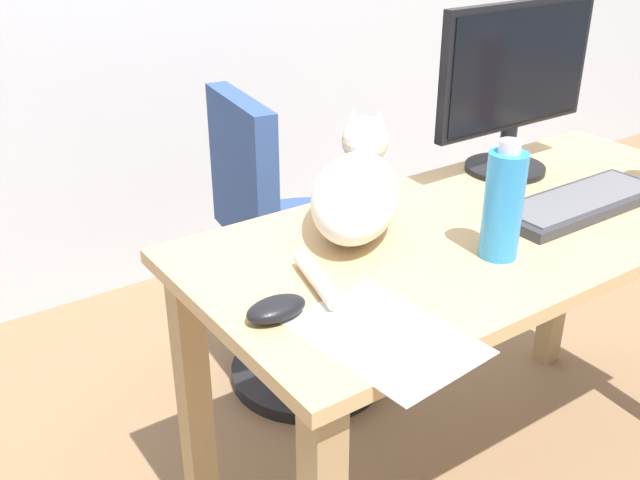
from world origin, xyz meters
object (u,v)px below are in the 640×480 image
computer_mouse (276,309)px  water_bottle (503,204)px  keyboard (580,203)px  monitor (515,82)px  cat (356,189)px  office_chair (292,268)px

computer_mouse → water_bottle: 0.49m
computer_mouse → water_bottle: size_ratio=0.47×
keyboard → monitor: bearing=80.9°
cat → office_chair: bearing=74.4°
keyboard → water_bottle: bearing=-170.1°
office_chair → cat: bearing=-105.6°
office_chair → water_bottle: size_ratio=3.89×
office_chair → monitor: size_ratio=1.91×
water_bottle → office_chair: bearing=90.9°
office_chair → water_bottle: water_bottle is taller
monitor → keyboard: 0.34m
office_chair → cat: cat is taller
cat → keyboard: bearing=-25.2°
keyboard → water_bottle: size_ratio=1.86×
monitor → computer_mouse: 0.90m
monitor → cat: bearing=-175.6°
water_bottle → cat: bearing=117.2°
office_chair → keyboard: bearing=-63.9°
office_chair → monitor: monitor is taller
office_chair → keyboard: 0.84m
monitor → office_chair: bearing=131.5°
computer_mouse → office_chair: bearing=55.9°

